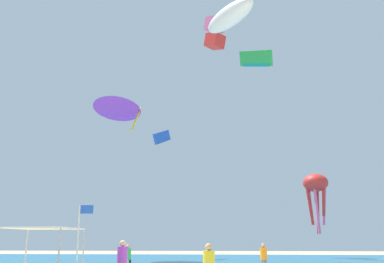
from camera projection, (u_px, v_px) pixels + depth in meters
The scene contains 12 objects.
ocean_strip at pixel (201, 258), 42.89m from camera, with size 110.00×23.08×0.03m, color #1E6B93.
canopy_tent at pixel (43, 230), 19.79m from camera, with size 2.97×3.21×2.38m.
person_near_tent at pixel (264, 256), 24.34m from camera, with size 0.39×0.39×1.63m.
person_leftmost at pixel (128, 256), 24.91m from camera, with size 0.42×0.38×1.58m.
person_central at pixel (122, 258), 18.21m from camera, with size 0.48×0.43×1.82m.
banner_flag at pixel (80, 236), 17.78m from camera, with size 0.61×0.06×3.24m.
kite_parafoil_blue at pixel (162, 137), 46.36m from camera, with size 1.45×3.74×2.35m.
kite_delta_purple at pixel (118, 106), 42.73m from camera, with size 5.50×5.55×4.07m.
kite_inflatable_white at pixel (230, 16), 37.89m from camera, with size 5.49×6.30×2.52m.
kite_box_pink at pixel (215, 33), 45.57m from camera, with size 2.42×2.38×3.63m.
kite_octopus_red at pixel (316, 186), 45.78m from camera, with size 3.74×3.74×6.24m.
kite_parafoil_green at pixel (255, 59), 48.84m from camera, with size 3.44×5.40×3.65m.
Camera 1 is at (2.71, -18.85, 1.84)m, focal length 40.29 mm.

